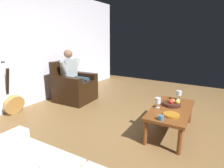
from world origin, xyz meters
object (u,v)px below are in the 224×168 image
Objects in this scene: decorative_dish at (171,115)px; candle_jar at (161,118)px; fruit_bowl at (172,103)px; coffee_table at (171,112)px; wine_glass_far at (158,101)px; wine_glass_near at (179,94)px; armchair at (74,87)px; person_seated at (74,74)px; guitar at (14,103)px.

decorative_dish is 2.91× the size of candle_jar.
decorative_dish is at bearing 12.83° from fruit_bowl.
candle_jar reaches higher than decorative_dish.
candle_jar reaches higher than coffee_table.
coffee_table is 0.26m from wine_glass_far.
decorative_dish is (0.73, 0.06, -0.10)m from wine_glass_near.
person_seated is at bearing 90.00° from armchair.
armchair is 0.79× the size of person_seated.
guitar is 2.80m from candle_jar.
person_seated is (-0.00, 0.01, 0.31)m from armchair.
guitar is (0.87, -2.79, -0.12)m from coffee_table.
person_seated reaches higher than wine_glass_far.
person_seated is at bearing -104.56° from decorative_dish.
fruit_bowl is 1.24× the size of decorative_dish.
coffee_table is 4.17× the size of fruit_bowl.
coffee_table is at bearing -0.50° from wine_glass_near.
decorative_dish is (0.27, 0.07, 0.07)m from coffee_table.
wine_glass_far is at bearing -156.54° from candle_jar.
wine_glass_near is at bearing 179.50° from coffee_table.
wine_glass_far is 0.56× the size of fruit_bowl.
guitar reaches higher than coffee_table.
person_seated is at bearing -109.77° from candle_jar.
person_seated reaches higher than decorative_dish.
guitar is 6.57× the size of wine_glass_far.
armchair is at bearing -101.08° from wine_glass_far.
armchair is 4.17× the size of decorative_dish.
coffee_table is at bearing -166.43° from decorative_dish.
candle_jar is (-0.38, 2.77, 0.21)m from guitar.
wine_glass_far is 0.34m from decorative_dish.
candle_jar is (0.94, -0.02, -0.08)m from wine_glass_near.
coffee_table is 0.15m from fruit_bowl.
coffee_table is 2.92m from guitar.
candle_jar is (0.48, -0.01, 0.09)m from coffee_table.
fruit_bowl is (-0.19, 0.17, -0.07)m from wine_glass_far.
decorative_dish is at bearing 52.27° from wine_glass_far.
fruit_bowl reaches higher than decorative_dish.
armchair is 5.96× the size of wine_glass_far.
guitar is at bearing -82.15° from candle_jar.
fruit_bowl reaches higher than candle_jar.
wine_glass_near is (-0.11, 2.34, 0.19)m from armchair.
fruit_bowl is at bearing -4.48° from wine_glass_near.
wine_glass_far is (0.42, 2.13, -0.13)m from person_seated.
wine_glass_near is 0.74m from decorative_dish.
person_seated reaches higher than armchair.
guitar is 13.39× the size of candle_jar.
armchair is 2.35m from wine_glass_near.
person_seated is at bearing -98.47° from coffee_table.
wine_glass_near reaches higher than fruit_bowl.
armchair reaches higher than fruit_bowl.
fruit_bowl is (0.34, -0.03, -0.08)m from wine_glass_near.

